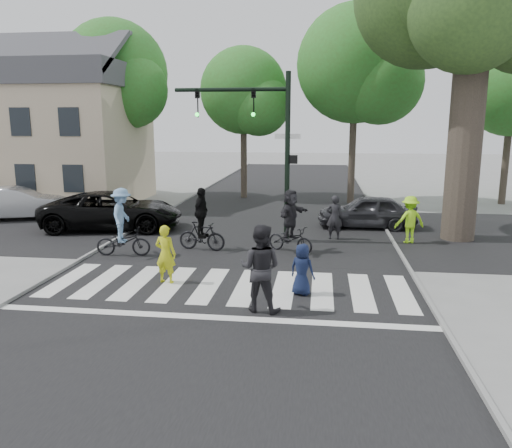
% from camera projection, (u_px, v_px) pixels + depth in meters
% --- Properties ---
extents(ground, '(120.00, 120.00, 0.00)m').
position_uv_depth(ground, '(220.00, 299.00, 12.32)').
color(ground, gray).
rests_on(ground, ground).
extents(road_stem, '(10.00, 70.00, 0.01)m').
position_uv_depth(road_stem, '(249.00, 249.00, 17.17)').
color(road_stem, black).
rests_on(road_stem, ground).
extents(road_cross, '(70.00, 10.00, 0.01)m').
position_uv_depth(road_cross, '(260.00, 230.00, 20.09)').
color(road_cross, black).
rests_on(road_cross, ground).
extents(curb_left, '(0.10, 70.00, 0.10)m').
position_uv_depth(curb_left, '(109.00, 243.00, 17.80)').
color(curb_left, gray).
rests_on(curb_left, ground).
extents(curb_right, '(0.10, 70.00, 0.10)m').
position_uv_depth(curb_right, '(400.00, 252.00, 16.53)').
color(curb_right, gray).
rests_on(curb_right, ground).
extents(crosswalk, '(10.00, 3.85, 0.01)m').
position_uv_depth(crosswalk, '(225.00, 290.00, 12.96)').
color(crosswalk, silver).
rests_on(crosswalk, ground).
extents(traffic_signal, '(4.45, 0.29, 6.00)m').
position_uv_depth(traffic_signal, '(264.00, 133.00, 17.51)').
color(traffic_signal, black).
rests_on(traffic_signal, ground).
extents(bg_tree_0, '(5.46, 5.20, 8.97)m').
position_uv_depth(bg_tree_0, '(38.00, 89.00, 28.37)').
color(bg_tree_0, brown).
rests_on(bg_tree_0, ground).
extents(bg_tree_1, '(6.09, 5.80, 9.80)m').
position_uv_depth(bg_tree_1, '(118.00, 78.00, 27.12)').
color(bg_tree_1, brown).
rests_on(bg_tree_1, ground).
extents(bg_tree_2, '(5.04, 4.80, 8.40)m').
position_uv_depth(bg_tree_2, '(247.00, 94.00, 27.52)').
color(bg_tree_2, brown).
rests_on(bg_tree_2, ground).
extents(bg_tree_3, '(6.30, 6.00, 10.20)m').
position_uv_depth(bg_tree_3, '(362.00, 69.00, 25.21)').
color(bg_tree_3, brown).
rests_on(bg_tree_3, ground).
extents(house, '(8.40, 8.10, 8.82)m').
position_uv_depth(house, '(60.00, 131.00, 26.59)').
color(house, beige).
rests_on(house, ground).
extents(pedestrian_woman, '(0.64, 0.48, 1.60)m').
position_uv_depth(pedestrian_woman, '(166.00, 254.00, 13.42)').
color(pedestrian_woman, '#BFC719').
rests_on(pedestrian_woman, ground).
extents(pedestrian_child, '(0.76, 0.64, 1.32)m').
position_uv_depth(pedestrian_child, '(302.00, 269.00, 12.51)').
color(pedestrian_child, '#111A39').
rests_on(pedestrian_child, ground).
extents(pedestrian_adult, '(1.11, 0.94, 2.04)m').
position_uv_depth(pedestrian_adult, '(260.00, 268.00, 11.37)').
color(pedestrian_adult, black).
rests_on(pedestrian_adult, ground).
extents(cyclist_left, '(1.81, 1.21, 2.23)m').
position_uv_depth(cyclist_left, '(123.00, 227.00, 16.14)').
color(cyclist_left, black).
rests_on(cyclist_left, ground).
extents(cyclist_mid, '(1.69, 1.04, 2.15)m').
position_uv_depth(cyclist_mid, '(202.00, 225.00, 16.86)').
color(cyclist_mid, black).
rests_on(cyclist_mid, ground).
extents(cyclist_right, '(1.76, 1.62, 2.12)m').
position_uv_depth(cyclist_right, '(291.00, 224.00, 16.60)').
color(cyclist_right, black).
rests_on(cyclist_right, ground).
extents(car_suv, '(5.87, 3.39, 1.54)m').
position_uv_depth(car_suv, '(112.00, 211.00, 20.19)').
color(car_suv, black).
rests_on(car_suv, ground).
extents(car_silver, '(4.64, 2.98, 1.44)m').
position_uv_depth(car_silver, '(18.00, 203.00, 22.30)').
color(car_silver, '#AAABAE').
rests_on(car_silver, ground).
extents(car_grey, '(3.99, 1.63, 1.35)m').
position_uv_depth(car_grey, '(367.00, 211.00, 20.53)').
color(car_grey, '#2C2C30').
rests_on(car_grey, ground).
extents(bystander_hivis, '(1.24, 0.93, 1.71)m').
position_uv_depth(bystander_hivis, '(410.00, 220.00, 17.90)').
color(bystander_hivis, '#A9FF1E').
rests_on(bystander_hivis, ground).
extents(bystander_dark, '(0.61, 0.41, 1.66)m').
position_uv_depth(bystander_dark, '(334.00, 217.00, 18.45)').
color(bystander_dark, black).
rests_on(bystander_dark, ground).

